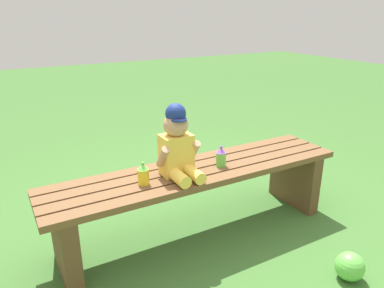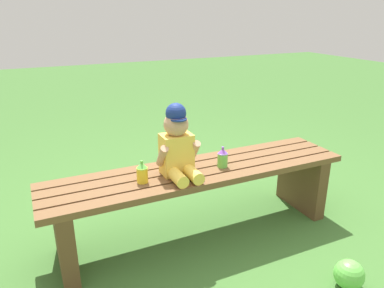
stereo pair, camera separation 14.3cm
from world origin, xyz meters
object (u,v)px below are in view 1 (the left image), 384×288
at_px(toy_ball, 350,266).
at_px(sippy_cup_left, 143,174).
at_px(sippy_cup_right, 221,157).
at_px(child_figure, 177,145).
at_px(park_bench, 198,189).

bearing_deg(toy_ball, sippy_cup_left, 139.42).
bearing_deg(sippy_cup_left, sippy_cup_right, 0.00).
distance_m(sippy_cup_right, toy_ball, 0.89).
bearing_deg(child_figure, sippy_cup_left, -175.72).
relative_size(sippy_cup_right, toy_ball, 0.84).
height_order(sippy_cup_left, sippy_cup_right, same).
xyz_separation_m(sippy_cup_right, toy_ball, (0.33, -0.70, -0.42)).
distance_m(child_figure, toy_ball, 1.09).
bearing_deg(toy_ball, sippy_cup_right, 115.33).
bearing_deg(child_figure, toy_ball, -49.68).
bearing_deg(sippy_cup_right, child_figure, 176.74).
bearing_deg(sippy_cup_left, park_bench, 5.00).
height_order(park_bench, sippy_cup_left, sippy_cup_left).
xyz_separation_m(child_figure, toy_ball, (0.61, -0.72, -0.54)).
distance_m(sippy_cup_left, sippy_cup_right, 0.49).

